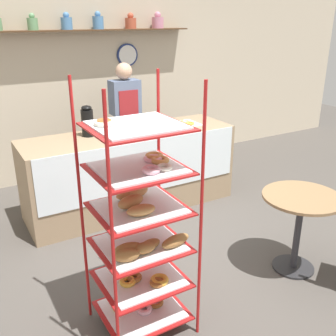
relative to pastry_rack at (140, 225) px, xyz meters
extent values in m
plane|color=#4C4742|center=(0.78, 0.49, -0.85)|extent=(14.00, 14.00, 0.00)
cube|color=beige|center=(0.78, 3.26, 0.50)|extent=(10.00, 0.06, 2.70)
cube|color=#4C331E|center=(0.78, 3.11, 1.16)|extent=(3.01, 0.24, 0.02)
cylinder|color=#669966|center=(0.11, 3.11, 1.25)|extent=(0.13, 0.13, 0.14)
sphere|color=#669966|center=(0.11, 3.11, 1.34)|extent=(0.07, 0.07, 0.07)
cylinder|color=#4C7FB2|center=(0.54, 3.11, 1.25)|extent=(0.14, 0.14, 0.15)
sphere|color=#4C7FB2|center=(0.54, 3.11, 1.35)|extent=(0.08, 0.08, 0.08)
cylinder|color=#4C7FB2|center=(0.96, 3.11, 1.25)|extent=(0.14, 0.14, 0.16)
sphere|color=#4C7FB2|center=(0.96, 3.11, 1.36)|extent=(0.08, 0.08, 0.08)
cylinder|color=#B24C33|center=(1.43, 3.11, 1.24)|extent=(0.15, 0.15, 0.14)
sphere|color=#B24C33|center=(1.43, 3.11, 1.34)|extent=(0.08, 0.08, 0.08)
cylinder|color=#CC7F99|center=(1.86, 3.11, 1.25)|extent=(0.17, 0.17, 0.15)
sphere|color=#CC7F99|center=(1.86, 3.11, 1.35)|extent=(0.09, 0.09, 0.09)
cylinder|color=navy|center=(1.41, 3.21, 0.82)|extent=(0.32, 0.03, 0.32)
cylinder|color=white|center=(1.41, 3.19, 0.82)|extent=(0.27, 0.00, 0.27)
cube|color=#937A5B|center=(0.78, 1.83, -0.38)|extent=(2.47, 0.74, 0.94)
cube|color=silver|center=(0.78, 1.46, -0.21)|extent=(2.37, 0.01, 0.60)
cylinder|color=#A51919|center=(-0.31, -0.28, 0.07)|extent=(0.02, 0.02, 1.85)
cylinder|color=#A51919|center=(0.31, -0.28, 0.07)|extent=(0.02, 0.02, 1.85)
cylinder|color=#A51919|center=(-0.31, 0.29, 0.07)|extent=(0.02, 0.02, 1.85)
cylinder|color=#A51919|center=(0.31, 0.29, 0.07)|extent=(0.02, 0.02, 1.85)
cube|color=#A51919|center=(0.00, 0.01, -0.73)|extent=(0.60, 0.55, 0.01)
cube|color=silver|center=(0.00, 0.01, -0.72)|extent=(0.53, 0.48, 0.01)
torus|color=brown|center=(0.11, 0.00, -0.70)|extent=(0.13, 0.13, 0.03)
torus|color=tan|center=(-0.15, 0.08, -0.69)|extent=(0.12, 0.12, 0.04)
torus|color=#EAB2C1|center=(0.00, -0.03, -0.69)|extent=(0.12, 0.12, 0.04)
cube|color=#A51919|center=(0.00, 0.01, -0.45)|extent=(0.60, 0.55, 0.01)
cube|color=silver|center=(0.00, 0.01, -0.43)|extent=(0.53, 0.48, 0.01)
torus|color=gold|center=(-0.12, -0.02, -0.41)|extent=(0.12, 0.12, 0.04)
torus|color=brown|center=(0.06, -0.13, -0.41)|extent=(0.11, 0.11, 0.04)
torus|color=gold|center=(0.08, -0.12, -0.41)|extent=(0.13, 0.13, 0.04)
torus|color=brown|center=(-0.06, 0.00, -0.41)|extent=(0.11, 0.11, 0.04)
cube|color=#A51919|center=(0.00, 0.01, -0.16)|extent=(0.60, 0.55, 0.01)
cube|color=silver|center=(0.00, 0.01, -0.15)|extent=(0.53, 0.48, 0.01)
ellipsoid|color=olive|center=(-0.13, -0.08, -0.10)|extent=(0.21, 0.11, 0.09)
ellipsoid|color=olive|center=(-0.17, -0.15, -0.10)|extent=(0.19, 0.12, 0.09)
ellipsoid|color=olive|center=(0.19, -0.15, -0.10)|extent=(0.24, 0.12, 0.08)
ellipsoid|color=olive|center=(-0.03, -0.12, -0.10)|extent=(0.17, 0.10, 0.08)
ellipsoid|color=olive|center=(0.03, -0.09, -0.11)|extent=(0.17, 0.11, 0.06)
cube|color=#A51919|center=(0.00, 0.01, 0.12)|extent=(0.60, 0.55, 0.01)
cube|color=silver|center=(0.00, 0.01, 0.14)|extent=(0.53, 0.48, 0.01)
ellipsoid|color=olive|center=(0.04, 0.17, 0.19)|extent=(0.16, 0.10, 0.09)
ellipsoid|color=#B27F47|center=(0.00, 0.16, 0.17)|extent=(0.23, 0.12, 0.06)
ellipsoid|color=#B27F47|center=(-0.04, -0.11, 0.18)|extent=(0.20, 0.12, 0.07)
ellipsoid|color=#B27F47|center=(-0.05, 0.02, 0.18)|extent=(0.22, 0.14, 0.08)
ellipsoid|color=tan|center=(0.06, 0.15, 0.18)|extent=(0.18, 0.11, 0.09)
cube|color=#A51919|center=(0.00, 0.01, 0.41)|extent=(0.60, 0.55, 0.01)
cube|color=silver|center=(0.00, 0.01, 0.42)|extent=(0.53, 0.48, 0.01)
torus|color=#EAB2C1|center=(0.14, 0.06, 0.44)|extent=(0.13, 0.13, 0.03)
torus|color=silver|center=(0.12, -0.12, 0.44)|extent=(0.10, 0.10, 0.03)
torus|color=#EAB2C1|center=(0.03, -0.13, 0.45)|extent=(0.12, 0.12, 0.04)
torus|color=tan|center=(0.16, 0.01, 0.44)|extent=(0.13, 0.13, 0.03)
torus|color=tan|center=(0.16, 0.09, 0.44)|extent=(0.13, 0.13, 0.04)
cube|color=#A51919|center=(0.00, 0.01, 0.69)|extent=(0.60, 0.55, 0.01)
cube|color=silver|center=(0.00, 0.01, 0.70)|extent=(0.53, 0.48, 0.01)
torus|color=silver|center=(-0.19, 0.08, 0.72)|extent=(0.13, 0.13, 0.03)
torus|color=brown|center=(-0.18, 0.10, 0.73)|extent=(0.10, 0.10, 0.03)
cube|color=#282833|center=(1.01, 2.46, -0.35)|extent=(0.22, 0.19, 1.01)
cube|color=slate|center=(1.01, 2.46, 0.37)|extent=(0.37, 0.22, 0.43)
cube|color=maroon|center=(1.01, 2.34, 0.29)|extent=(0.26, 0.01, 0.36)
sphere|color=tan|center=(1.01, 2.46, 0.70)|extent=(0.21, 0.21, 0.21)
cylinder|color=#262628|center=(1.53, -0.07, -0.84)|extent=(0.38, 0.38, 0.02)
cylinder|color=#333338|center=(1.53, -0.07, -0.48)|extent=(0.06, 0.06, 0.69)
cylinder|color=olive|center=(1.53, -0.07, -0.12)|extent=(0.69, 0.69, 0.02)
cylinder|color=black|center=(0.33, 1.95, 0.24)|extent=(0.13, 0.13, 0.30)
ellipsoid|color=black|center=(0.33, 1.95, 0.40)|extent=(0.11, 0.11, 0.05)
cube|color=white|center=(1.49, 1.84, 0.09)|extent=(0.40, 0.31, 0.01)
torus|color=silver|center=(1.57, 1.86, 0.12)|extent=(0.12, 0.12, 0.03)
torus|color=gold|center=(1.55, 1.76, 0.11)|extent=(0.11, 0.11, 0.03)
torus|color=gold|center=(1.41, 1.85, 0.12)|extent=(0.12, 0.12, 0.04)
torus|color=tan|center=(1.52, 1.83, 0.12)|extent=(0.12, 0.12, 0.04)
camera|label=1|loc=(-1.02, -2.14, 1.33)|focal=42.00mm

